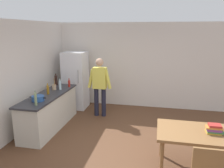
% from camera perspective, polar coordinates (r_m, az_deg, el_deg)
% --- Properties ---
extents(ground_plane, '(14.00, 14.00, 0.00)m').
position_cam_1_polar(ground_plane, '(4.80, 2.43, -17.16)').
color(ground_plane, brown).
extents(wall_back, '(6.40, 0.12, 2.70)m').
position_cam_1_polar(wall_back, '(7.18, 6.58, 4.79)').
color(wall_back, silver).
rests_on(wall_back, ground_plane).
extents(wall_left, '(0.12, 5.60, 2.70)m').
position_cam_1_polar(wall_left, '(5.49, -24.87, 0.74)').
color(wall_left, silver).
rests_on(wall_left, ground_plane).
extents(kitchen_counter, '(0.64, 2.20, 0.90)m').
position_cam_1_polar(kitchen_counter, '(5.90, -15.79, -6.71)').
color(kitchen_counter, beige).
rests_on(kitchen_counter, ground_plane).
extents(refrigerator, '(0.70, 0.67, 1.80)m').
position_cam_1_polar(refrigerator, '(7.13, -9.39, 0.94)').
color(refrigerator, white).
rests_on(refrigerator, ground_plane).
extents(person, '(0.70, 0.22, 1.70)m').
position_cam_1_polar(person, '(6.30, -3.18, 0.13)').
color(person, '#1E1E2D').
rests_on(person, ground_plane).
extents(dining_table, '(1.40, 0.90, 0.75)m').
position_cam_1_polar(dining_table, '(4.23, 21.28, -12.33)').
color(dining_table, olive).
rests_on(dining_table, ground_plane).
extents(cooking_pot, '(0.40, 0.28, 0.12)m').
position_cam_1_polar(cooking_pot, '(5.29, -18.58, -3.51)').
color(cooking_pot, '#285193').
rests_on(cooking_pot, kitchen_counter).
extents(utensil_jar, '(0.11, 0.11, 0.32)m').
position_cam_1_polar(utensil_jar, '(6.11, -14.71, -0.75)').
color(utensil_jar, tan).
rests_on(utensil_jar, kitchen_counter).
extents(bottle_oil_amber, '(0.06, 0.06, 0.28)m').
position_cam_1_polar(bottle_oil_amber, '(5.73, -16.23, -1.43)').
color(bottle_oil_amber, '#996619').
rests_on(bottle_oil_amber, kitchen_counter).
extents(bottle_vinegar_tall, '(0.06, 0.06, 0.32)m').
position_cam_1_polar(bottle_vinegar_tall, '(4.99, -19.12, -3.69)').
color(bottle_vinegar_tall, gray).
rests_on(bottle_vinegar_tall, kitchen_counter).
extents(bottle_wine_dark, '(0.08, 0.08, 0.34)m').
position_cam_1_polar(bottle_wine_dark, '(6.61, -14.28, 0.96)').
color(bottle_wine_dark, black).
rests_on(bottle_wine_dark, kitchen_counter).
extents(bottle_water_clear, '(0.07, 0.07, 0.30)m').
position_cam_1_polar(bottle_water_clear, '(6.08, -13.27, -0.27)').
color(bottle_water_clear, silver).
rests_on(bottle_water_clear, kitchen_counter).
extents(bottle_sauce_red, '(0.06, 0.06, 0.24)m').
position_cam_1_polar(bottle_sauce_red, '(6.34, -11.01, 0.14)').
color(bottle_sauce_red, '#B22319').
rests_on(bottle_sauce_red, kitchen_counter).
extents(book_stack, '(0.29, 0.20, 0.16)m').
position_cam_1_polar(book_stack, '(4.22, 24.88, -10.55)').
color(book_stack, gold).
rests_on(book_stack, dining_table).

